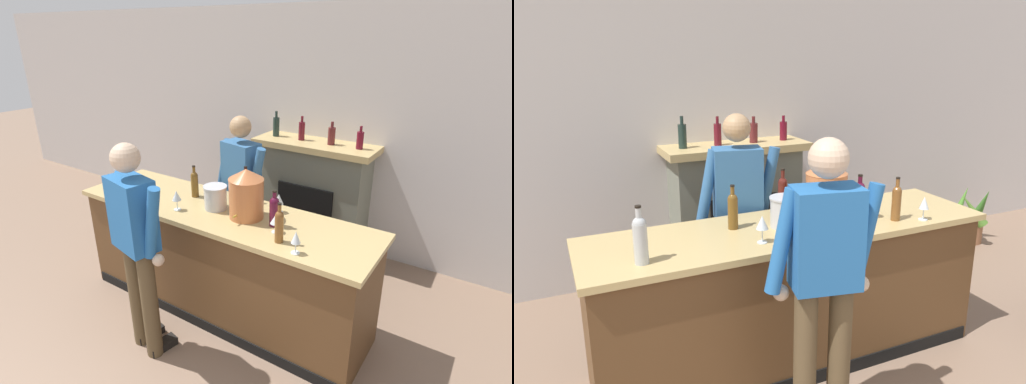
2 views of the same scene
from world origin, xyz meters
The scene contains 16 objects.
wall_back_panel centered at (0.00, 4.47, 1.38)m, with size 12.00×0.07×2.75m.
bar_counter centered at (0.04, 2.70, 0.51)m, with size 2.81×0.77×1.02m.
fireplace_stone centered at (0.23, 4.21, 0.67)m, with size 1.38×0.52×1.61m.
person_customer centered at (-0.15, 1.94, 0.98)m, with size 0.65×0.36×1.76m.
person_bartender centered at (-0.13, 3.26, 0.96)m, with size 0.65×0.36×1.73m.
copper_dispenser centered at (0.32, 2.71, 1.23)m, with size 0.29×0.33×0.42m.
ice_bucket_steel centered at (-0.01, 2.71, 1.13)m, with size 0.21×0.21×0.21m.
wine_bottle_burgundy_dark centered at (0.76, 2.49, 1.16)m, with size 0.07×0.07×0.31m.
wine_bottle_chardonnay_pale centered at (0.59, 2.70, 1.16)m, with size 0.08×0.08×0.30m.
wine_bottle_rose_blush centered at (0.12, 2.99, 1.17)m, with size 0.07×0.07×0.33m.
wine_bottle_port_short centered at (-1.00, 2.50, 1.17)m, with size 0.08×0.08×0.34m.
wine_bottle_riesling_slim centered at (-0.34, 2.81, 1.16)m, with size 0.07×0.07×0.30m.
wine_glass_front_left centered at (0.94, 2.41, 1.14)m, with size 0.07×0.07×0.17m.
wine_glass_front_right centered at (0.66, 2.60, 1.13)m, with size 0.08×0.08×0.15m.
wine_glass_back_row centered at (-0.26, 2.50, 1.15)m, with size 0.08×0.08×0.18m.
wine_glass_mid_counter centered at (0.49, 2.94, 1.14)m, with size 0.08×0.08×0.17m.
Camera 1 is at (2.03, 0.24, 2.46)m, focal length 28.00 mm.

